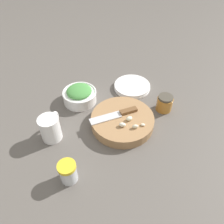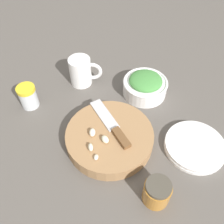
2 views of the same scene
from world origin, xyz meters
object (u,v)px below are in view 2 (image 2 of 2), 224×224
at_px(garlic_cloves, 97,140).
at_px(honey_jar, 157,192).
at_px(cutting_board, 110,137).
at_px(spice_jar, 28,96).
at_px(plate_stack, 195,146).
at_px(coffee_mug, 81,71).
at_px(herb_bowl, 145,85).
at_px(chef_knife, 112,125).

relative_size(garlic_cloves, honey_jar, 1.15).
bearing_deg(garlic_cloves, cutting_board, 77.96).
distance_m(spice_jar, plate_stack, 0.53).
bearing_deg(coffee_mug, herb_bowl, 23.54).
relative_size(cutting_board, chef_knife, 1.31).
height_order(garlic_cloves, spice_jar, spice_jar).
distance_m(chef_knife, plate_stack, 0.24).
bearing_deg(chef_knife, herb_bowl, 28.99).
xyz_separation_m(chef_knife, coffee_mug, (-0.22, 0.12, 0.00)).
relative_size(coffee_mug, plate_stack, 0.60).
bearing_deg(coffee_mug, plate_stack, -1.68).
distance_m(coffee_mug, plate_stack, 0.44).
distance_m(chef_knife, coffee_mug, 0.25).
distance_m(herb_bowl, honey_jar, 0.37).
xyz_separation_m(chef_knife, herb_bowl, (-0.02, 0.21, -0.01)).
relative_size(herb_bowl, coffee_mug, 1.45).
relative_size(chef_knife, herb_bowl, 1.28).
bearing_deg(plate_stack, coffee_mug, 178.32).
bearing_deg(spice_jar, chef_knife, 13.20).
distance_m(herb_bowl, coffee_mug, 0.22).
bearing_deg(chef_knife, coffee_mug, 85.16).
bearing_deg(spice_jar, herb_bowl, 46.14).
bearing_deg(chef_knife, cutting_board, -136.23).
bearing_deg(honey_jar, herb_bowl, 127.08).
height_order(spice_jar, coffee_mug, coffee_mug).
bearing_deg(cutting_board, herb_bowl, 97.48).
relative_size(spice_jar, plate_stack, 0.45).
height_order(chef_knife, honey_jar, honey_jar).
relative_size(garlic_cloves, coffee_mug, 0.79).
xyz_separation_m(herb_bowl, spice_jar, (-0.26, -0.27, 0.00)).
bearing_deg(plate_stack, garlic_cloves, -140.95).
relative_size(cutting_board, herb_bowl, 1.67).
bearing_deg(coffee_mug, chef_knife, -27.90).
height_order(garlic_cloves, plate_stack, garlic_cloves).
relative_size(cutting_board, spice_jar, 3.20).
relative_size(chef_knife, honey_jar, 2.72).
bearing_deg(honey_jar, cutting_board, 161.87).
bearing_deg(chef_knife, spice_jar, 126.26).
relative_size(spice_jar, honey_jar, 1.11).
height_order(cutting_board, coffee_mug, coffee_mug).
distance_m(garlic_cloves, coffee_mug, 0.29).
relative_size(spice_jar, coffee_mug, 0.76).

